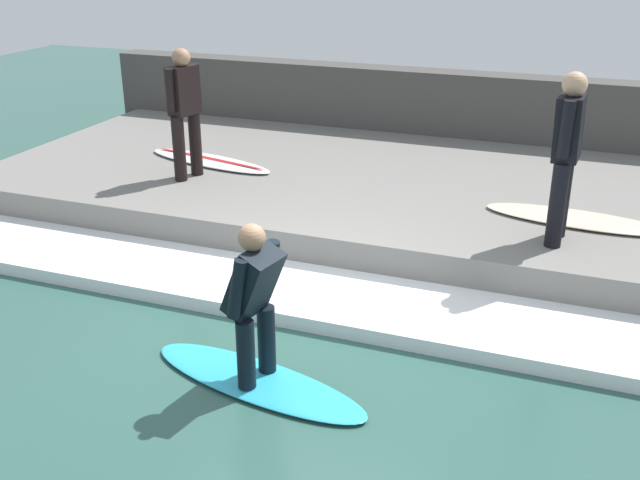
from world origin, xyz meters
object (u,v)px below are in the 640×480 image
at_px(surfer_riding, 254,296).
at_px(surfer_waiting_far, 185,107).
at_px(surfboard_waiting_near, 577,219).
at_px(surfboard_waiting_far, 210,161).
at_px(surfer_waiting_near, 566,149).
at_px(surfboard_riding, 258,381).

relative_size(surfer_riding, surfer_waiting_far, 0.82).
relative_size(surfer_riding, surfboard_waiting_near, 0.66).
distance_m(surfer_waiting_far, surfboard_waiting_far, 1.10).
height_order(surfboard_waiting_near, surfer_waiting_far, surfer_waiting_far).
xyz_separation_m(surfer_waiting_far, surfboard_waiting_far, (0.66, 0.06, -0.89)).
xyz_separation_m(surfer_waiting_near, surfboard_waiting_far, (1.18, 4.63, -0.94)).
bearing_deg(surfboard_riding, surfer_riding, 0.00).
xyz_separation_m(surfer_riding, surfboard_waiting_far, (4.01, 2.57, -0.31)).
height_order(surfer_waiting_near, surfer_waiting_far, surfer_waiting_near).
relative_size(surfboard_riding, surfboard_waiting_near, 1.03).
relative_size(surfer_riding, surfer_waiting_near, 0.78).
height_order(surfer_riding, surfer_waiting_far, surfer_waiting_far).
distance_m(surfboard_waiting_near, surfboard_waiting_far, 4.84).
height_order(surfboard_riding, surfer_waiting_far, surfer_waiting_far).
height_order(surfboard_waiting_near, surfboard_waiting_far, surfboard_waiting_far).
relative_size(surfboard_waiting_near, surfboard_waiting_far, 0.98).
distance_m(surfboard_riding, surfer_riding, 0.77).
xyz_separation_m(surfboard_riding, surfer_waiting_near, (2.83, -2.05, 1.40)).
bearing_deg(surfboard_waiting_far, surfer_waiting_far, -174.67).
bearing_deg(surfer_waiting_near, surfer_riding, 143.99).
bearing_deg(surfboard_riding, surfer_waiting_far, 36.85).
distance_m(surfboard_riding, surfboard_waiting_far, 4.79).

